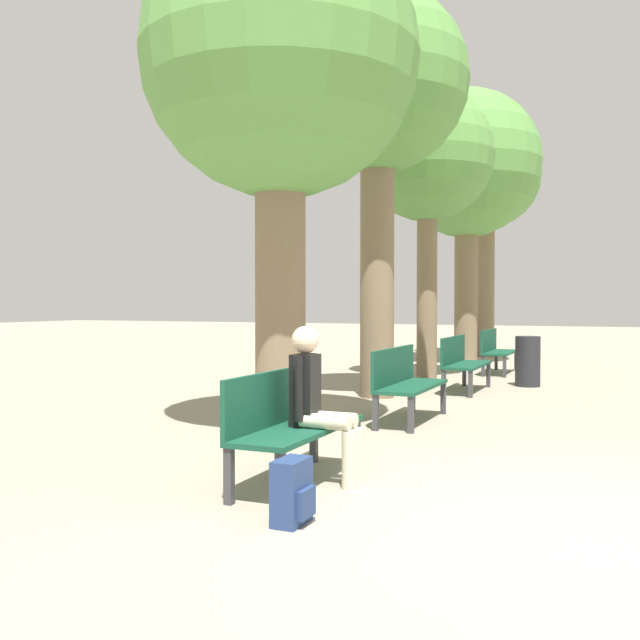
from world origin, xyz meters
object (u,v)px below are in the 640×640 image
Objects in this scene: tree_row_0 at (280,65)px; bench_row_1 at (404,379)px; bench_row_2 at (461,360)px; bench_row_3 at (495,348)px; backpack at (292,492)px; person_seated at (318,400)px; trash_bin at (528,361)px; tree_row_1 at (377,90)px; tree_row_3 at (466,167)px; bench_row_0 at (288,419)px; tree_row_4 at (486,178)px; tree_row_2 at (427,159)px.

bench_row_1 is at bearing 51.51° from tree_row_0.
bench_row_3 is (0.00, 3.12, 0.00)m from bench_row_2.
backpack is at bearing -86.06° from bench_row_2.
tree_row_0 reaches higher than person_seated.
trash_bin is (0.88, -2.01, -0.08)m from bench_row_3.
bench_row_2 is at bearing 49.74° from tree_row_1.
tree_row_3 reaches higher than bench_row_3.
tree_row_1 is 5.10m from trash_bin.
tree_row_0 is (-1.01, -7.51, 3.45)m from bench_row_3.
tree_row_0 is (-1.01, 1.86, 3.45)m from bench_row_0.
backpack is at bearing -62.47° from bench_row_0.
tree_row_0 is 4.50× the size of person_seated.
bench_row_3 is 9.32m from person_seated.
tree_row_3 is at bearing 96.28° from person_seated.
tree_row_0 is 6.55× the size of trash_bin.
tree_row_1 is at bearing -90.00° from tree_row_3.
tree_row_4 is 7.27× the size of trash_bin.
bench_row_3 is at bearing -62.51° from tree_row_3.
trash_bin is (1.89, -0.53, -3.64)m from tree_row_2.
tree_row_4 is (0.00, 11.90, 0.70)m from tree_row_0.
tree_row_1 is at bearing 103.90° from person_seated.
bench_row_0 is 6.25m from bench_row_2.
tree_row_2 is 4.14m from trash_bin.
tree_row_1 is at bearing -129.29° from trash_bin.
bench_row_1 is at bearing -90.00° from bench_row_3.
bench_row_1 reaches higher than trash_bin.
bench_row_2 is 5.67m from tree_row_0.
tree_row_3 reaches higher than bench_row_2.
trash_bin is (0.88, 4.24, -0.08)m from bench_row_1.
tree_row_1 reaches higher than bench_row_1.
backpack is 8.33m from trash_bin.
bench_row_1 and bench_row_2 have the same top height.
tree_row_3 is (0.00, 3.41, 0.45)m from tree_row_2.
bench_row_3 is at bearing 76.87° from tree_row_1.
tree_row_0 is at bearing -108.91° from trash_bin.
tree_row_2 is 8.64m from person_seated.
bench_row_1 is at bearing -82.99° from tree_row_3.
bench_row_2 is (0.00, 6.25, 0.00)m from bench_row_0.
tree_row_3 reaches higher than trash_bin.
bench_row_2 is 1.26× the size of person_seated.
bench_row_0 is at bearing -90.00° from bench_row_2.
bench_row_2 is at bearing 90.00° from bench_row_0.
trash_bin is at bearing -15.67° from tree_row_2.
trash_bin is at bearing 87.34° from backpack.
backpack is (1.50, -6.01, -4.36)m from tree_row_1.
person_seated is (0.23, -3.07, 0.16)m from bench_row_1.
bench_row_0 is 0.28× the size of tree_row_0.
tree_row_2 is 0.86× the size of tree_row_3.
backpack is at bearing -75.35° from person_seated.
tree_row_4 reaches higher than bench_row_2.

